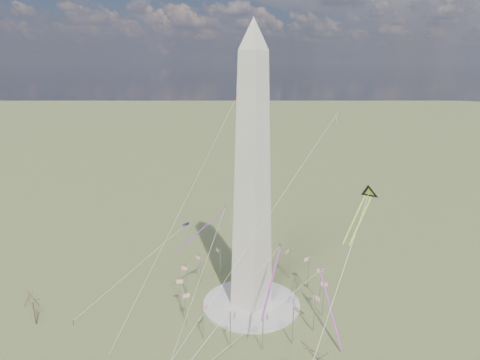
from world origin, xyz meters
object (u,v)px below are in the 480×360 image
Objects in this scene: washington_monument at (252,181)px; kite_delta_black at (368,196)px; tree_near at (314,358)px; person_west at (73,323)px.

kite_delta_black is at bearing 3.34° from washington_monument.
person_west is (-79.95, -22.93, -10.95)m from tree_near.
tree_near is 47.00m from kite_delta_black.
washington_monument is 6.02× the size of kite_delta_black.
person_west is at bearing -129.69° from washington_monument.
washington_monument is 61.68× the size of person_west.
washington_monument is 40.08m from kite_delta_black.
kite_delta_black reaches higher than person_west.
washington_monument reaches higher than tree_near.
person_west is 106.61m from kite_delta_black.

